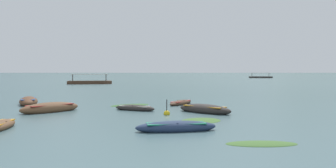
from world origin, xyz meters
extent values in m
plane|color=slate|center=(0.00, 1500.00, 0.00)|extent=(6000.00, 6000.00, 0.00)
cone|color=slate|center=(-1085.85, 2269.42, 308.67)|extent=(1648.54, 1648.54, 617.35)
cone|color=#4C5B56|center=(-6.08, 2283.37, 305.30)|extent=(2228.25, 2228.25, 610.60)
cone|color=#56665B|center=(804.11, 1956.11, 187.46)|extent=(1578.70, 1578.70, 374.93)
ellipsoid|color=#4C3323|center=(4.02, 24.39, 0.14)|extent=(2.68, 3.80, 0.48)
cube|color=#B22D28|center=(4.02, 24.39, 0.29)|extent=(1.93, 2.73, 0.05)
cube|color=#4C3323|center=(4.02, 24.39, 0.34)|extent=(0.63, 0.39, 0.04)
ellipsoid|color=navy|center=(3.15, 11.22, 0.18)|extent=(4.10, 1.73, 0.61)
cube|color=#197A56|center=(3.15, 11.22, 0.37)|extent=(2.95, 1.24, 0.05)
cube|color=navy|center=(3.15, 11.22, 0.42)|extent=(0.20, 0.75, 0.04)
ellipsoid|color=brown|center=(-5.69, 11.94, 0.15)|extent=(1.26, 3.28, 0.51)
cube|color=orange|center=(-5.69, 11.94, 0.31)|extent=(0.91, 2.36, 0.05)
cube|color=brown|center=(-5.69, 11.94, 0.36)|extent=(0.66, 0.14, 0.04)
ellipsoid|color=#2D2826|center=(5.40, 18.48, 0.23)|extent=(4.04, 3.91, 0.75)
cube|color=orange|center=(5.40, 18.48, 0.45)|extent=(2.91, 2.82, 0.05)
cube|color=#2D2826|center=(5.40, 18.48, 0.50)|extent=(0.67, 0.70, 0.04)
ellipsoid|color=brown|center=(-5.60, 19.08, 0.26)|extent=(4.06, 4.30, 0.85)
cube|color=#B22D28|center=(-5.60, 19.08, 0.51)|extent=(2.93, 3.10, 0.05)
cube|color=brown|center=(-5.60, 19.08, 0.56)|extent=(0.78, 0.71, 0.04)
ellipsoid|color=#2D2826|center=(0.37, 19.93, 0.16)|extent=(3.40, 2.35, 0.52)
cube|color=#B7B2A3|center=(0.37, 19.93, 0.31)|extent=(2.45, 1.69, 0.05)
cube|color=#2D2826|center=(0.37, 19.93, 0.36)|extent=(0.36, 0.61, 0.04)
ellipsoid|color=brown|center=(-9.38, 24.60, 0.26)|extent=(2.97, 4.80, 0.85)
cube|color=#28519E|center=(-9.38, 24.60, 0.51)|extent=(2.14, 3.46, 0.05)
cube|color=brown|center=(-9.38, 24.60, 0.56)|extent=(0.99, 0.43, 0.04)
cube|color=#4C3323|center=(-15.26, 74.96, 0.27)|extent=(10.85, 6.26, 0.90)
cylinder|color=#4C4742|center=(-11.85, 77.34, 1.40)|extent=(0.10, 0.10, 1.80)
cylinder|color=#4C4742|center=(-11.14, 74.37, 1.40)|extent=(0.10, 0.10, 1.80)
cylinder|color=#4C4742|center=(-19.39, 75.55, 1.40)|extent=(0.10, 0.10, 1.80)
cylinder|color=#4C4742|center=(-18.68, 72.58, 1.40)|extent=(0.10, 0.10, 1.80)
cube|color=beige|center=(-15.26, 74.96, 2.29)|extent=(9.11, 5.26, 0.12)
cube|color=#2D2826|center=(47.33, 150.48, 0.27)|extent=(10.82, 5.63, 0.90)
cylinder|color=#4C4742|center=(51.44, 151.55, 1.40)|extent=(0.10, 0.10, 1.80)
cylinder|color=#4C4742|center=(51.00, 148.34, 1.40)|extent=(0.10, 0.10, 1.80)
cylinder|color=#4C4742|center=(43.66, 152.62, 1.40)|extent=(0.10, 0.10, 1.80)
cylinder|color=#4C4742|center=(43.21, 149.41, 1.40)|extent=(0.10, 0.10, 1.80)
cube|color=#9E998E|center=(47.33, 150.48, 2.29)|extent=(9.09, 4.73, 0.12)
sphere|color=yellow|center=(2.74, 17.26, 0.08)|extent=(0.42, 0.42, 0.42)
cylinder|color=black|center=(2.74, 17.26, 0.55)|extent=(0.06, 0.06, 0.94)
ellipsoid|color=#38662D|center=(-0.35, 23.63, 0.00)|extent=(3.96, 3.45, 0.14)
ellipsoid|color=#477033|center=(6.44, 8.23, 0.00)|extent=(2.88, 1.20, 0.14)
ellipsoid|color=#477033|center=(4.72, 14.58, 0.00)|extent=(3.35, 3.41, 0.14)
camera|label=1|loc=(2.59, -4.92, 2.86)|focal=35.85mm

